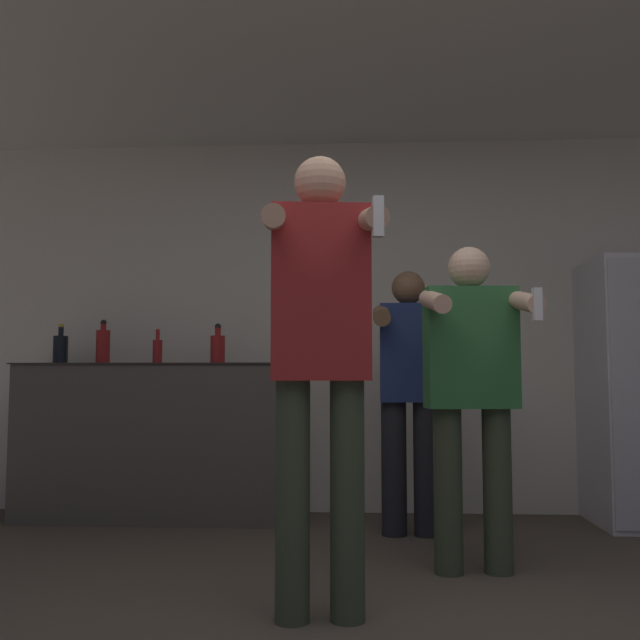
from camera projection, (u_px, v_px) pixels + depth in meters
name	position (u px, v px, depth m)	size (l,w,h in m)	color
wall_back	(374.00, 324.00, 4.92)	(7.00, 0.06, 2.55)	beige
ceiling_slab	(379.00, 50.00, 3.64)	(7.00, 3.25, 0.05)	silver
counter	(155.00, 440.00, 4.63)	(1.73, 0.58, 1.00)	#47423D
bottle_brown_liquor	(103.00, 345.00, 4.66)	(0.09, 0.09, 0.29)	maroon
bottle_green_wine	(157.00, 350.00, 4.63)	(0.06, 0.06, 0.23)	maroon
bottle_amber_bourbon	(60.00, 348.00, 4.67)	(0.09, 0.09, 0.26)	black
bottle_short_whiskey	(218.00, 348.00, 4.61)	(0.09, 0.09, 0.26)	maroon
person_woman_foreground	(320.00, 346.00, 2.72)	(0.48, 0.50, 1.77)	#38422D
person_man_side	(472.00, 381.00, 3.35)	(0.51, 0.52, 1.53)	#38422D
person_spectator_back	(409.00, 388.00, 4.15)	(0.42, 0.44, 1.53)	black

